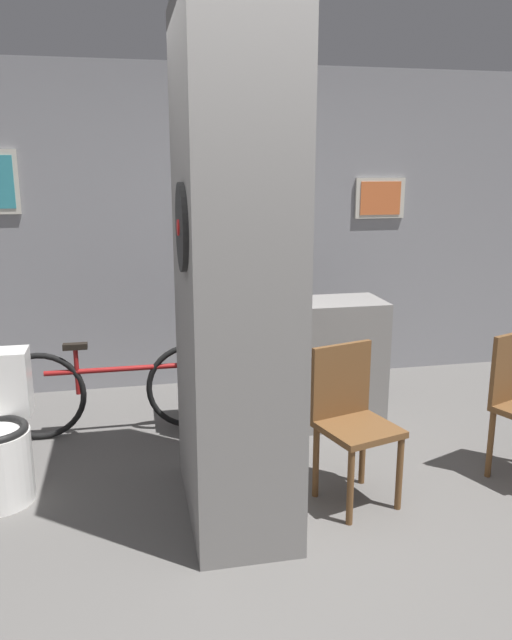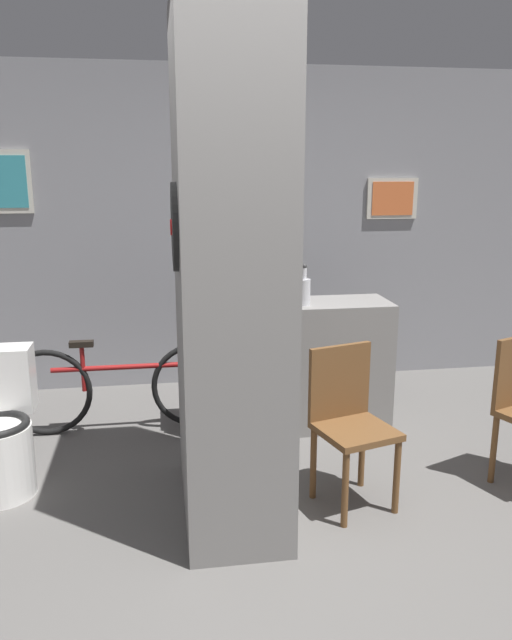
{
  "view_description": "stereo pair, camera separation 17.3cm",
  "coord_description": "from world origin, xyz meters",
  "px_view_note": "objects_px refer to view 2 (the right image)",
  "views": [
    {
      "loc": [
        -0.64,
        -2.51,
        1.82
      ],
      "look_at": [
        0.07,
        0.93,
        0.95
      ],
      "focal_mm": 35.0,
      "sensor_mm": 36.0,
      "label": 1
    },
    {
      "loc": [
        -0.47,
        -2.54,
        1.82
      ],
      "look_at": [
        0.07,
        0.93,
        0.95
      ],
      "focal_mm": 35.0,
      "sensor_mm": 36.0,
      "label": 2
    }
  ],
  "objects_px": {
    "toilet": "(0,434)",
    "chair_near_pillar": "(349,418)",
    "bottle_tall": "(304,290)",
    "bicycle": "(122,387)"
  },
  "relations": [
    {
      "from": "chair_near_pillar",
      "to": "bicycle",
      "type": "relative_size",
      "value": 0.53
    },
    {
      "from": "chair_near_pillar",
      "to": "toilet",
      "type": "bearing_deg",
      "value": 151.51
    },
    {
      "from": "toilet",
      "to": "bicycle",
      "type": "height_order",
      "value": "toilet"
    },
    {
      "from": "toilet",
      "to": "chair_near_pillar",
      "type": "distance_m",
      "value": 1.97
    },
    {
      "from": "bicycle",
      "to": "toilet",
      "type": "bearing_deg",
      "value": -131.68
    },
    {
      "from": "bottle_tall",
      "to": "chair_near_pillar",
      "type": "bearing_deg",
      "value": -87.97
    },
    {
      "from": "chair_near_pillar",
      "to": "bicycle",
      "type": "distance_m",
      "value": 1.72
    },
    {
      "from": "toilet",
      "to": "chair_near_pillar",
      "type": "bearing_deg",
      "value": -12.44
    },
    {
      "from": "toilet",
      "to": "bottle_tall",
      "type": "bearing_deg",
      "value": 16.26
    },
    {
      "from": "toilet",
      "to": "bottle_tall",
      "type": "xyz_separation_m",
      "value": [
        1.89,
        0.55,
        0.67
      ]
    }
  ]
}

